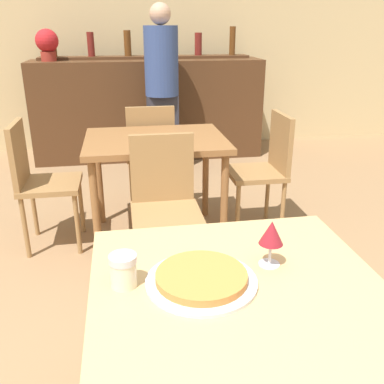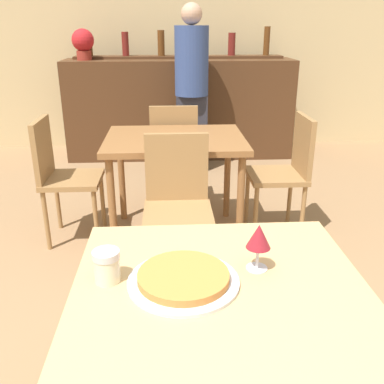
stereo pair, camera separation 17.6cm
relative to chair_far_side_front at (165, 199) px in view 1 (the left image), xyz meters
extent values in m
cube|color=#D1B784|center=(0.10, 3.19, 0.88)|extent=(8.00, 0.05, 2.80)
cube|color=tan|center=(0.10, -1.26, 0.20)|extent=(0.91, 0.90, 0.04)
cylinder|color=tan|center=(-0.29, -0.87, -0.17)|extent=(0.05, 0.05, 0.70)
cylinder|color=tan|center=(0.50, -0.87, -0.17)|extent=(0.05, 0.05, 0.70)
cube|color=brown|center=(0.00, 0.55, 0.21)|extent=(0.96, 0.76, 0.04)
cylinder|color=brown|center=(-0.42, 0.23, -0.16)|extent=(0.05, 0.05, 0.72)
cylinder|color=brown|center=(0.42, 0.23, -0.16)|extent=(0.05, 0.05, 0.72)
cylinder|color=brown|center=(-0.42, 0.87, -0.16)|extent=(0.05, 0.05, 0.72)
cylinder|color=brown|center=(0.42, 0.87, -0.16)|extent=(0.05, 0.05, 0.72)
cube|color=#4C2D19|center=(0.10, 2.69, 0.04)|extent=(2.60, 0.56, 1.12)
cube|color=#4C2D19|center=(0.10, 2.83, 0.61)|extent=(2.39, 0.24, 0.03)
cylinder|color=#5B3314|center=(-0.92, 2.83, 0.74)|extent=(0.07, 0.07, 0.23)
cylinder|color=maroon|center=(-0.51, 2.83, 0.75)|extent=(0.08, 0.08, 0.26)
cylinder|color=#5B3314|center=(-0.10, 2.83, 0.76)|extent=(0.08, 0.08, 0.28)
cylinder|color=#9999A3|center=(0.30, 2.83, 0.75)|extent=(0.06, 0.06, 0.25)
cylinder|color=maroon|center=(0.71, 2.83, 0.75)|extent=(0.08, 0.08, 0.25)
cylinder|color=#5B3314|center=(1.12, 2.83, 0.78)|extent=(0.07, 0.07, 0.32)
cube|color=olive|center=(0.00, -0.08, -0.06)|extent=(0.40, 0.40, 0.04)
cube|color=olive|center=(0.00, 0.10, 0.16)|extent=(0.38, 0.04, 0.42)
cylinder|color=olive|center=(-0.17, -0.25, -0.30)|extent=(0.03, 0.03, 0.44)
cylinder|color=olive|center=(0.17, -0.25, -0.30)|extent=(0.03, 0.03, 0.44)
cylinder|color=olive|center=(-0.17, 0.09, -0.30)|extent=(0.03, 0.03, 0.44)
cylinder|color=olive|center=(0.17, 0.09, -0.30)|extent=(0.03, 0.03, 0.44)
cube|color=olive|center=(0.00, 1.18, -0.06)|extent=(0.40, 0.40, 0.04)
cube|color=olive|center=(0.00, 1.00, 0.16)|extent=(0.38, 0.04, 0.42)
cylinder|color=olive|center=(0.17, 1.35, -0.30)|extent=(0.03, 0.03, 0.44)
cylinder|color=olive|center=(-0.17, 1.35, -0.30)|extent=(0.03, 0.03, 0.44)
cylinder|color=olive|center=(0.17, 1.01, -0.30)|extent=(0.03, 0.03, 0.44)
cylinder|color=olive|center=(-0.17, 1.01, -0.30)|extent=(0.03, 0.03, 0.44)
cube|color=olive|center=(-0.73, 0.55, -0.06)|extent=(0.40, 0.40, 0.04)
cube|color=olive|center=(-0.91, 0.55, 0.16)|extent=(0.04, 0.38, 0.42)
cylinder|color=olive|center=(-0.56, 0.38, -0.30)|extent=(0.03, 0.03, 0.44)
cylinder|color=olive|center=(-0.56, 0.72, -0.30)|extent=(0.03, 0.03, 0.44)
cylinder|color=olive|center=(-0.90, 0.38, -0.30)|extent=(0.03, 0.03, 0.44)
cylinder|color=olive|center=(-0.90, 0.72, -0.30)|extent=(0.03, 0.03, 0.44)
cube|color=olive|center=(0.73, 0.55, -0.06)|extent=(0.40, 0.40, 0.04)
cube|color=olive|center=(0.91, 0.55, 0.16)|extent=(0.04, 0.38, 0.42)
cylinder|color=olive|center=(0.56, 0.72, -0.30)|extent=(0.03, 0.03, 0.44)
cylinder|color=olive|center=(0.56, 0.38, -0.30)|extent=(0.03, 0.03, 0.44)
cylinder|color=olive|center=(0.90, 0.72, -0.30)|extent=(0.03, 0.03, 0.44)
cylinder|color=olive|center=(0.90, 0.38, -0.30)|extent=(0.03, 0.03, 0.44)
cylinder|color=silver|center=(-0.01, -1.23, 0.23)|extent=(0.35, 0.35, 0.01)
cylinder|color=#CC7A38|center=(-0.01, -1.23, 0.24)|extent=(0.28, 0.28, 0.02)
cylinder|color=beige|center=(-0.25, -1.20, 0.26)|extent=(0.08, 0.08, 0.08)
cylinder|color=silver|center=(-0.25, -1.20, 0.31)|extent=(0.08, 0.08, 0.02)
cube|color=#2D2D38|center=(0.21, 2.11, -0.12)|extent=(0.32, 0.18, 0.80)
cylinder|color=#33477F|center=(0.21, 2.11, 0.62)|extent=(0.34, 0.34, 0.67)
sphere|color=tan|center=(0.21, 2.11, 1.06)|extent=(0.21, 0.21, 0.21)
cylinder|color=silver|center=(0.23, -1.16, 0.22)|extent=(0.07, 0.07, 0.00)
cylinder|color=silver|center=(0.23, -1.16, 0.26)|extent=(0.01, 0.01, 0.07)
cone|color=maroon|center=(0.23, -1.16, 0.34)|extent=(0.08, 0.08, 0.08)
cylinder|color=maroon|center=(-0.95, 2.64, 0.64)|extent=(0.16, 0.16, 0.10)
sphere|color=red|center=(-0.95, 2.64, 0.80)|extent=(0.24, 0.24, 0.24)
camera|label=1|loc=(-0.23, -2.33, 0.97)|focal=40.00mm
camera|label=2|loc=(-0.05, -2.35, 0.97)|focal=40.00mm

